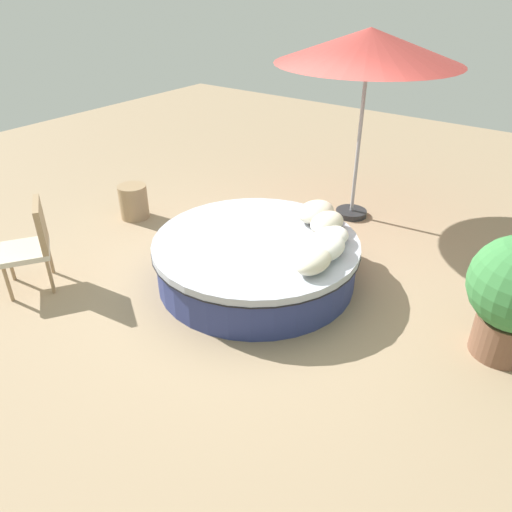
{
  "coord_description": "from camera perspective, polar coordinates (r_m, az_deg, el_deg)",
  "views": [
    {
      "loc": [
        -3.79,
        -2.77,
        3.07
      ],
      "look_at": [
        0.0,
        0.0,
        0.31
      ],
      "focal_mm": 34.24,
      "sensor_mm": 36.0,
      "label": 1
    }
  ],
  "objects": [
    {
      "name": "ground_plane",
      "position": [
        5.61,
        0.0,
        -2.7
      ],
      "size": [
        16.0,
        16.0,
        0.0
      ],
      "primitive_type": "plane",
      "color": "#9E8466"
    },
    {
      "name": "round_bed",
      "position": [
        5.47,
        0.0,
        -0.4
      ],
      "size": [
        2.29,
        2.29,
        0.51
      ],
      "color": "navy",
      "rests_on": "ground_plane"
    },
    {
      "name": "throw_pillow_0",
      "position": [
        4.79,
        6.72,
        -0.59
      ],
      "size": [
        0.48,
        0.31,
        0.21
      ],
      "primitive_type": "ellipsoid",
      "color": "beige",
      "rests_on": "round_bed"
    },
    {
      "name": "throw_pillow_1",
      "position": [
        5.03,
        8.19,
        0.91
      ],
      "size": [
        0.53,
        0.34,
        0.21
      ],
      "primitive_type": "ellipsoid",
      "color": "white",
      "rests_on": "round_bed"
    },
    {
      "name": "throw_pillow_2",
      "position": [
        5.29,
        8.72,
        2.21
      ],
      "size": [
        0.48,
        0.35,
        0.17
      ],
      "primitive_type": "ellipsoid",
      "color": "white",
      "rests_on": "round_bed"
    },
    {
      "name": "throw_pillow_3",
      "position": [
        5.54,
        8.3,
        3.87
      ],
      "size": [
        0.48,
        0.33,
        0.21
      ],
      "primitive_type": "ellipsoid",
      "color": "beige",
      "rests_on": "round_bed"
    },
    {
      "name": "throw_pillow_4",
      "position": [
        5.78,
        6.99,
        5.17
      ],
      "size": [
        0.53,
        0.38,
        0.22
      ],
      "primitive_type": "ellipsoid",
      "color": "beige",
      "rests_on": "round_bed"
    },
    {
      "name": "patio_chair",
      "position": [
        5.75,
        -24.65,
        1.65
      ],
      "size": [
        0.7,
        0.71,
        0.98
      ],
      "rotation": [
        0.0,
        0.0,
        0.99
      ],
      "color": "#997A56",
      "rests_on": "ground_plane"
    },
    {
      "name": "patio_umbrella",
      "position": [
        6.58,
        13.09,
        22.69
      ],
      "size": [
        2.32,
        2.32,
        2.48
      ],
      "color": "#262628",
      "rests_on": "ground_plane"
    },
    {
      "name": "side_table",
      "position": [
        7.14,
        -14.1,
        6.18
      ],
      "size": [
        0.4,
        0.4,
        0.48
      ],
      "primitive_type": "cylinder",
      "color": "#997A56",
      "rests_on": "ground_plane"
    }
  ]
}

